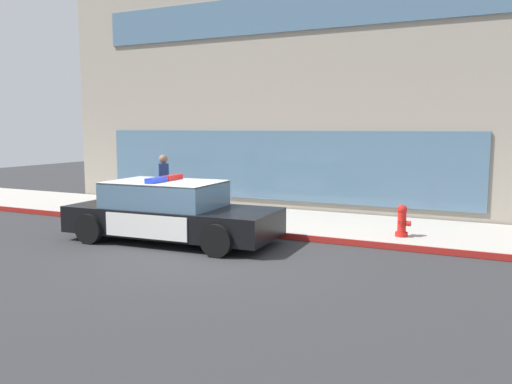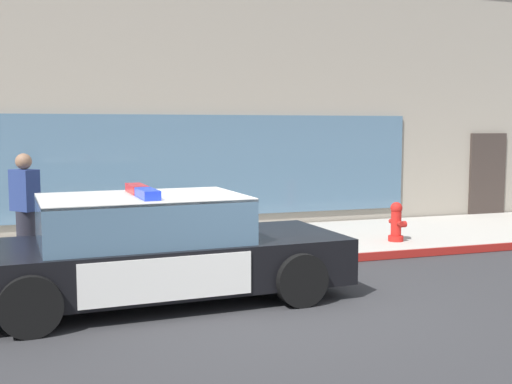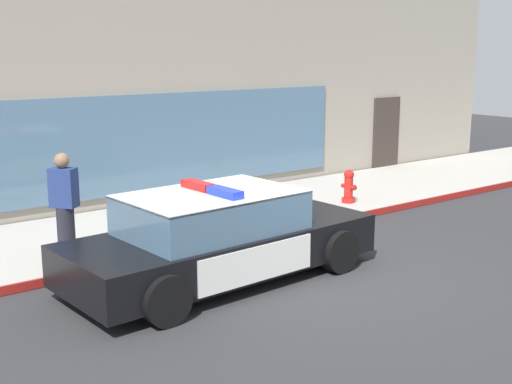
# 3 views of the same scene
# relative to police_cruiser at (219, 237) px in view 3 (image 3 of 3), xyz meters

# --- Properties ---
(ground) EXTENTS (48.00, 48.00, 0.00)m
(ground) POSITION_rel_police_cruiser_xyz_m (1.41, -0.75, -0.68)
(ground) COLOR #303033
(sidewalk) EXTENTS (48.00, 3.39, 0.15)m
(sidewalk) POSITION_rel_police_cruiser_xyz_m (1.41, 3.02, -0.60)
(sidewalk) COLOR #B2ADA3
(sidewalk) RESTS_ON ground
(curb_red_paint) EXTENTS (28.80, 0.04, 0.14)m
(curb_red_paint) POSITION_rel_police_cruiser_xyz_m (1.41, 1.31, -0.60)
(curb_red_paint) COLOR maroon
(curb_red_paint) RESTS_ON ground
(storefront_building) EXTENTS (20.08, 9.09, 8.23)m
(storefront_building) POSITION_rel_police_cruiser_xyz_m (2.88, 9.27, 3.43)
(storefront_building) COLOR gray
(storefront_building) RESTS_ON ground
(police_cruiser) EXTENTS (4.95, 2.28, 1.49)m
(police_cruiser) POSITION_rel_police_cruiser_xyz_m (0.00, 0.00, 0.00)
(police_cruiser) COLOR black
(police_cruiser) RESTS_ON ground
(fire_hydrant) EXTENTS (0.34, 0.39, 0.73)m
(fire_hydrant) POSITION_rel_police_cruiser_xyz_m (4.83, 2.10, -0.18)
(fire_hydrant) COLOR red
(fire_hydrant) RESTS_ON sidewalk
(pedestrian_on_sidewalk) EXTENTS (0.46, 0.47, 1.71)m
(pedestrian_on_sidewalk) POSITION_rel_police_cruiser_xyz_m (-1.59, 1.98, 0.33)
(pedestrian_on_sidewalk) COLOR #23232D
(pedestrian_on_sidewalk) RESTS_ON sidewalk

